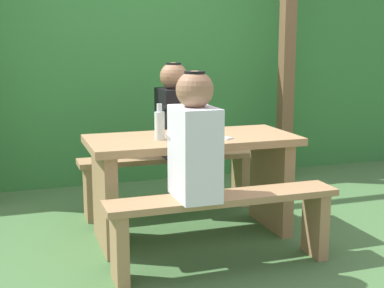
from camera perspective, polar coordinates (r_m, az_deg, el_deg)
ground_plane at (r=3.78m, az=-0.00°, el=-9.70°), size 12.00×12.00×0.00m
hedge_backdrop at (r=5.59m, az=-7.02°, el=6.83°), size 6.40×1.10×1.88m
pergola_post_right at (r=5.21m, az=10.07°, el=8.42°), size 0.12×0.12×2.24m
picnic_table at (r=3.63m, az=-0.00°, el=-2.60°), size 1.40×0.64×0.70m
bench_near at (r=3.16m, az=3.41°, el=-7.68°), size 1.40×0.24×0.45m
bench_far at (r=4.21m, az=-2.53°, el=-2.93°), size 1.40×0.24×0.45m
person_white_shirt at (r=2.98m, az=0.27°, el=0.39°), size 0.25×0.35×0.72m
person_black_coat at (r=4.13m, az=-1.94°, el=3.33°), size 0.25×0.35×0.72m
drinking_glass at (r=3.47m, az=0.84°, el=1.25°), size 0.07×0.07×0.09m
bottle_left at (r=3.46m, az=-3.48°, el=2.10°), size 0.07×0.07×0.23m
bottle_right at (r=3.51m, az=-0.89°, el=2.16°), size 0.06×0.06×0.23m
cell_phone at (r=3.52m, az=3.23°, el=0.70°), size 0.13×0.16×0.01m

